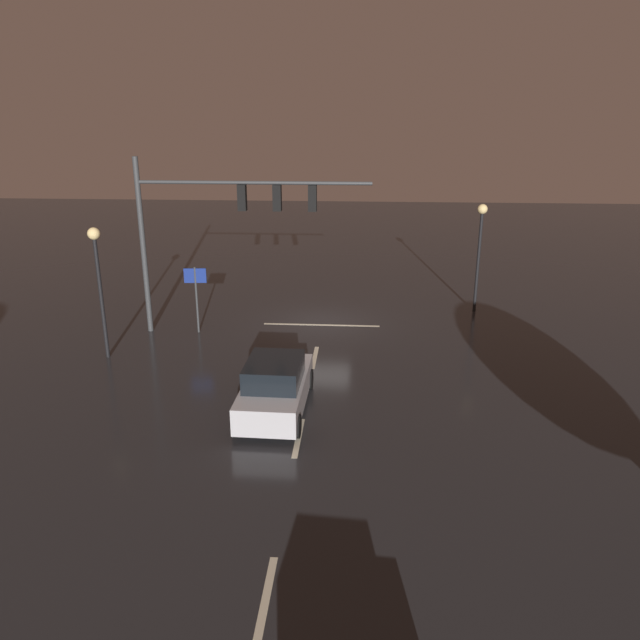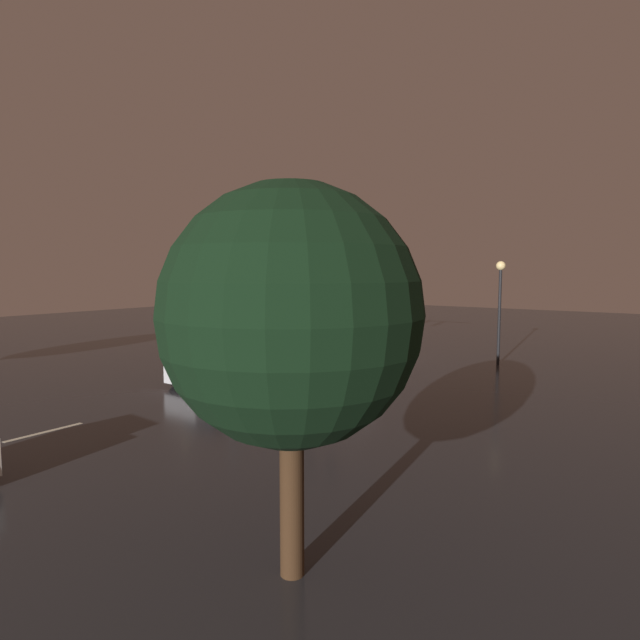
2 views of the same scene
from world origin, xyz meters
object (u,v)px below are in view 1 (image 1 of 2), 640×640
traffic_signal_assembly (223,214)px  route_sign (196,286)px  street_lamp_left_kerb (480,237)px  street_lamp_right_kerb (98,268)px  car_approaching (275,387)px

traffic_signal_assembly → route_sign: traffic_signal_assembly is taller
traffic_signal_assembly → street_lamp_left_kerb: bearing=-161.3°
street_lamp_left_kerb → street_lamp_right_kerb: size_ratio=1.01×
street_lamp_right_kerb → route_sign: street_lamp_right_kerb is taller
car_approaching → route_sign: size_ratio=1.59×
traffic_signal_assembly → car_approaching: 8.60m
street_lamp_left_kerb → street_lamp_right_kerb: bearing=24.4°
car_approaching → traffic_signal_assembly: bearing=-67.0°
traffic_signal_assembly → street_lamp_left_kerb: 11.41m
traffic_signal_assembly → street_lamp_left_kerb: traffic_signal_assembly is taller
street_lamp_left_kerb → street_lamp_right_kerb: (14.64, 6.64, -0.03)m
car_approaching → route_sign: 8.14m
street_lamp_left_kerb → street_lamp_right_kerb: 16.07m
street_lamp_left_kerb → route_sign: (11.96, 3.70, -1.45)m
car_approaching → street_lamp_left_kerb: 13.39m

